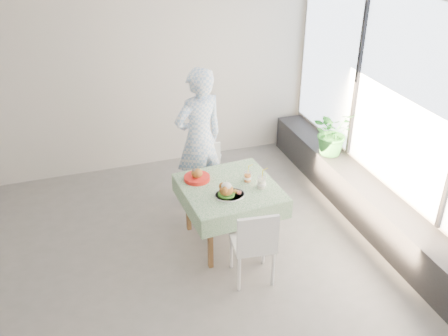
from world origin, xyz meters
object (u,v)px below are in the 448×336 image
object	(u,v)px
main_dish	(228,192)
juice_cup_orange	(248,177)
cafe_table	(229,207)
potted_plant	(333,132)
diner	(199,139)
chair_far	(208,190)
chair_near	(252,257)

from	to	relation	value
main_dish	juice_cup_orange	xyz separation A→B (m)	(0.31, 0.22, 0.00)
cafe_table	potted_plant	xyz separation A→B (m)	(1.73, 0.77, 0.36)
diner	juice_cup_orange	bearing A→B (deg)	93.49
diner	juice_cup_orange	world-z (taller)	diner
cafe_table	diner	bearing A→B (deg)	95.30
potted_plant	main_dish	bearing A→B (deg)	-152.36
cafe_table	juice_cup_orange	bearing A→B (deg)	8.97
juice_cup_orange	potted_plant	distance (m)	1.67
main_dish	potted_plant	world-z (taller)	potted_plant
cafe_table	chair_far	xyz separation A→B (m)	(-0.04, 0.74, -0.20)
chair_far	chair_near	size ratio (longest dim) A/B	0.95
main_dish	juice_cup_orange	bearing A→B (deg)	35.52
main_dish	juice_cup_orange	size ratio (longest dim) A/B	1.35
juice_cup_orange	chair_near	bearing A→B (deg)	-106.45
chair_far	diner	world-z (taller)	diner
cafe_table	main_dish	distance (m)	0.40
cafe_table	main_dish	size ratio (longest dim) A/B	3.28
chair_far	potted_plant	bearing A→B (deg)	0.85
cafe_table	chair_near	xyz separation A→B (m)	(0.01, -0.70, -0.18)
chair_far	diner	size ratio (longest dim) A/B	0.46
chair_near	diner	size ratio (longest dim) A/B	0.48
cafe_table	juice_cup_orange	xyz separation A→B (m)	(0.23, 0.04, 0.34)
chair_near	diner	xyz separation A→B (m)	(-0.10, 1.62, 0.65)
chair_near	diner	bearing A→B (deg)	93.40
chair_far	main_dish	distance (m)	1.07
juice_cup_orange	potted_plant	xyz separation A→B (m)	(1.51, 0.73, 0.02)
chair_far	diner	distance (m)	0.69
chair_far	diner	bearing A→B (deg)	104.15
chair_far	main_dish	bearing A→B (deg)	-92.77
cafe_table	diner	distance (m)	1.03
chair_far	chair_near	world-z (taller)	chair_near
potted_plant	juice_cup_orange	bearing A→B (deg)	-154.17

